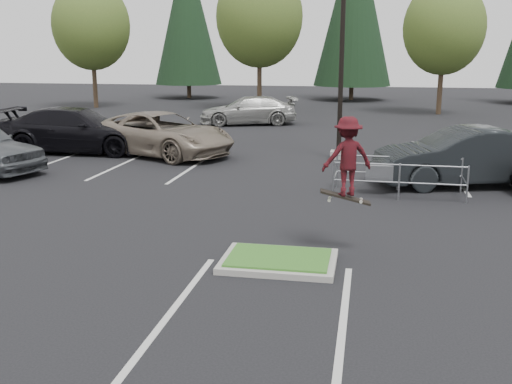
% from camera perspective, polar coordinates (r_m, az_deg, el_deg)
% --- Properties ---
extents(ground, '(120.00, 120.00, 0.00)m').
position_cam_1_polar(ground, '(11.71, 2.17, -6.89)').
color(ground, black).
rests_on(ground, ground).
extents(grass_median, '(2.20, 1.60, 0.16)m').
position_cam_1_polar(grass_median, '(11.68, 2.18, -6.53)').
color(grass_median, '#9D9B92').
rests_on(grass_median, ground).
extents(stall_lines, '(22.62, 17.60, 0.01)m').
position_cam_1_polar(stall_lines, '(17.62, 0.76, 0.07)').
color(stall_lines, '#BCBCB7').
rests_on(stall_lines, ground).
extents(light_pole, '(0.70, 0.60, 10.12)m').
position_cam_1_polar(light_pole, '(22.90, 8.22, 14.48)').
color(light_pole, '#9D9B92').
rests_on(light_pole, ground).
extents(decid_a, '(5.44, 5.44, 8.91)m').
position_cam_1_polar(decid_a, '(45.39, -15.39, 14.81)').
color(decid_a, '#38281C').
rests_on(decid_a, ground).
extents(decid_b, '(5.89, 5.89, 9.64)m').
position_cam_1_polar(decid_b, '(42.14, 0.33, 16.04)').
color(decid_b, '#38281C').
rests_on(decid_b, ground).
extents(decid_c, '(5.12, 5.12, 8.38)m').
position_cam_1_polar(decid_c, '(40.95, 17.45, 14.43)').
color(decid_c, '#38281C').
rests_on(decid_c, ground).
extents(conif_a, '(5.72, 5.72, 13.00)m').
position_cam_1_polar(conif_a, '(53.30, -6.57, 16.52)').
color(conif_a, '#38281C').
rests_on(conif_a, ground).
extents(conif_b, '(6.38, 6.38, 14.50)m').
position_cam_1_polar(conif_b, '(51.53, 9.36, 17.39)').
color(conif_b, '#38281C').
rests_on(conif_b, ground).
extents(cart_corral, '(3.67, 1.36, 1.04)m').
position_cam_1_polar(cart_corral, '(17.54, 12.09, 1.87)').
color(cart_corral, gray).
rests_on(cart_corral, ground).
extents(skateboarder, '(1.17, 0.95, 1.77)m').
position_cam_1_polar(skateboarder, '(12.05, 8.63, 3.32)').
color(skateboarder, black).
rests_on(skateboarder, ground).
extents(car_l_tan, '(6.73, 5.04, 1.70)m').
position_cam_1_polar(car_l_tan, '(24.01, -9.15, 5.51)').
color(car_l_tan, gray).
rests_on(car_l_tan, ground).
extents(car_l_black, '(6.36, 2.86, 1.81)m').
position_cam_1_polar(car_l_black, '(25.40, -16.64, 5.67)').
color(car_l_black, black).
rests_on(car_l_black, ground).
extents(car_r_charc, '(5.71, 3.30, 1.78)m').
position_cam_1_polar(car_r_charc, '(19.30, 19.23, 3.17)').
color(car_r_charc, black).
rests_on(car_r_charc, ground).
extents(car_far_silver, '(5.80, 3.74, 1.56)m').
position_cam_1_polar(car_far_silver, '(33.69, -0.63, 7.77)').
color(car_far_silver, '#9D9C97').
rests_on(car_far_silver, ground).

